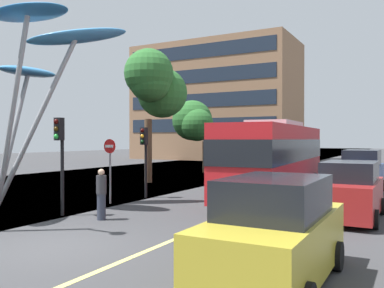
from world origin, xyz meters
name	(u,v)px	position (x,y,z in m)	size (l,w,h in m)	color
ground	(37,245)	(-0.67, 0.00, -0.05)	(120.00, 240.00, 0.10)	#38383A
red_bus	(275,156)	(2.37, 10.89, 1.93)	(3.13, 11.05, 3.53)	red
traffic_light_kerb_near	(60,145)	(-3.00, 3.01, 2.52)	(0.28, 0.42, 3.47)	black
traffic_light_kerb_far	(144,147)	(-2.96, 8.09, 2.37)	(0.28, 0.42, 3.25)	black
car_parked_near	(275,234)	(5.70, 0.04, 0.94)	(1.99, 4.40, 2.00)	gold
car_parked_mid	(350,192)	(6.06, 7.36, 0.93)	(1.99, 4.38, 1.95)	maroon
car_parked_far	(362,173)	(5.66, 14.68, 1.02)	(1.94, 4.53, 2.18)	navy
tree_pavement_near	(155,85)	(-6.16, 13.76, 6.09)	(3.26, 4.86, 8.16)	brown
tree_pavement_far	(194,122)	(-7.74, 21.78, 4.13)	(3.69, 3.53, 5.88)	brown
pedestrian	(101,194)	(-1.26, 3.17, 0.86)	(0.34, 0.34, 1.72)	#2D3342
no_entry_sign	(110,161)	(-3.26, 6.01, 1.80)	(0.60, 0.12, 2.72)	gray
backdrop_building	(216,103)	(-15.96, 43.34, 7.72)	(21.46, 10.53, 15.43)	#936B4C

